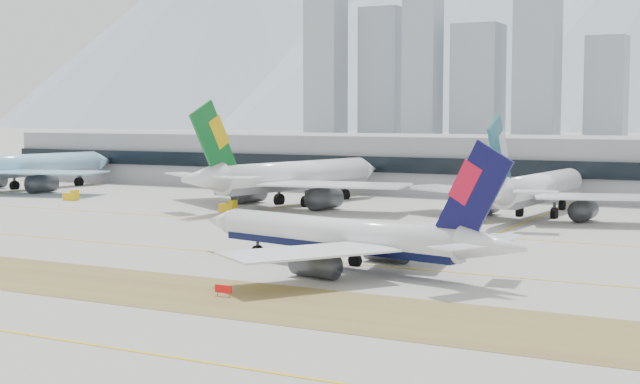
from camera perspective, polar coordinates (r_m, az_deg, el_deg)
The scene contains 11 objects.
ground at distance 139.07m, azimuth -6.05°, elevation -3.53°, with size 3000.00×3000.00×0.00m, color gray.
taxiing_airliner at distance 118.06m, azimuth 1.80°, elevation -2.91°, with size 52.38×44.91×17.73m.
widebody_korean at distance 255.65m, azimuth -18.67°, elevation 1.48°, with size 65.18×64.27×23.42m.
widebody_eva at distance 200.54m, azimuth -1.99°, elevation 0.90°, with size 65.59×65.15×23.87m.
widebody_cathay at distance 182.36m, azimuth 13.64°, elevation 0.12°, with size 58.47×57.35×20.89m.
terminal at distance 241.94m, azimuth 9.22°, elevation 1.80°, with size 280.00×43.10×15.00m.
hold_sign_right at distance 101.16m, azimuth -6.20°, elevation -6.20°, with size 2.20×0.15×1.35m.
gse_b at distance 188.89m, azimuth -5.87°, elevation -0.98°, with size 3.55×2.00×2.60m.
gse_a at distance 222.48m, azimuth -15.62°, elevation -0.25°, with size 3.55×2.00×2.60m.
gse_c at distance 171.63m, azimuth 9.80°, elevation -1.62°, with size 3.55×2.00×2.60m.
city_skyline at distance 597.33m, azimuth 9.88°, elevation 7.66°, with size 342.00×49.80×140.00m.
Camera 1 is at (76.53, -114.32, 20.31)m, focal length 50.00 mm.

